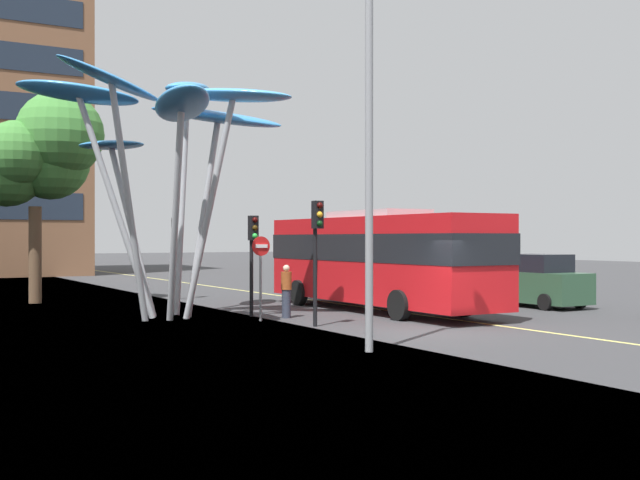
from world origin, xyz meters
The scene contains 11 objects.
ground centered at (-0.65, 0.00, -0.05)m, with size 120.00×240.00×0.10m.
red_bus centered at (2.19, 6.12, 1.93)m, with size 2.86×11.41×3.53m.
leaf_sculpture centered at (-5.18, 7.12, 6.35)m, with size 8.53×9.04×8.21m.
traffic_light_kerb_near centered at (-2.18, 2.78, 2.64)m, with size 0.28×0.42×3.64m.
traffic_light_kerb_far centered at (-2.54, 6.36, 2.39)m, with size 0.28×0.42×3.29m.
traffic_light_island_mid centered at (-2.23, 14.62, 2.48)m, with size 0.28×0.42×3.41m.
car_parked_mid centered at (8.28, 4.53, 0.93)m, with size 1.92×4.01×1.97m.
street_lamp centered at (-3.29, -2.22, 5.59)m, with size 1.88×0.44×8.92m.
tree_pavement_near centered at (-7.58, 15.51, 5.91)m, with size 5.17×4.13×8.36m.
pedestrian centered at (-1.76, 5.49, 0.86)m, with size 0.34×0.34×1.71m.
no_entry_sign centered at (-2.87, 5.07, 1.74)m, with size 0.60×0.12×2.61m.
Camera 1 is at (-13.55, -17.19, 2.55)m, focal length 44.80 mm.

